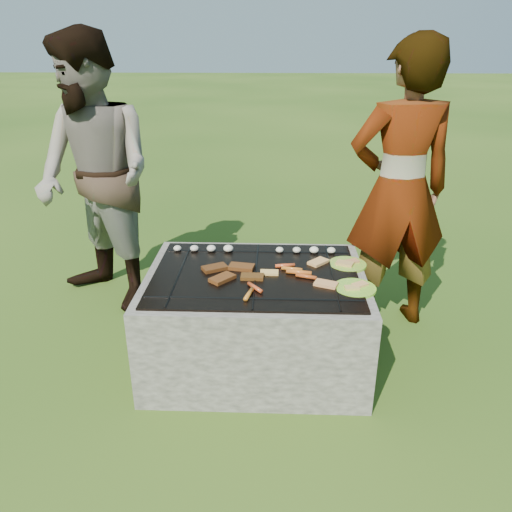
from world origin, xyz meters
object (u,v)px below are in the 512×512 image
(fire_pit, at_px, (256,321))
(plate_near, at_px, (355,288))
(bystander, at_px, (96,177))
(plate_far, at_px, (347,264))
(cook, at_px, (399,191))

(fire_pit, bearing_deg, plate_near, -16.58)
(plate_near, distance_m, bystander, 1.99)
(fire_pit, height_order, plate_far, plate_far)
(plate_far, bearing_deg, plate_near, -89.76)
(plate_far, bearing_deg, cook, 47.68)
(plate_near, relative_size, cook, 0.14)
(cook, bearing_deg, plate_near, 54.22)
(fire_pit, bearing_deg, cook, 30.94)
(plate_far, relative_size, plate_near, 1.11)
(fire_pit, distance_m, bystander, 1.55)
(bystander, bearing_deg, plate_far, 17.72)
(plate_near, height_order, bystander, bystander)
(fire_pit, height_order, bystander, bystander)
(cook, height_order, bystander, bystander)
(plate_far, relative_size, bystander, 0.15)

